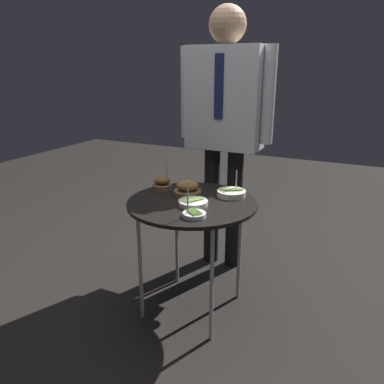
{
  "coord_description": "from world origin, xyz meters",
  "views": [
    {
      "loc": [
        0.8,
        -1.65,
        1.3
      ],
      "look_at": [
        0.0,
        0.0,
        0.69
      ],
      "focal_mm": 35.0,
      "sensor_mm": 36.0,
      "label": 1
    }
  ],
  "objects_px": {
    "bowl_roast_mid_left": "(188,189)",
    "bowl_asparagus_far_rim": "(194,214)",
    "bowl_roast_near_rim": "(162,185)",
    "waiter_figure": "(225,111)",
    "bowl_asparagus_back_right": "(193,203)",
    "serving_cart": "(192,209)",
    "bowl_asparagus_back_left": "(231,193)"
  },
  "relations": [
    {
      "from": "bowl_roast_mid_left",
      "to": "waiter_figure",
      "type": "height_order",
      "value": "waiter_figure"
    },
    {
      "from": "bowl_roast_mid_left",
      "to": "bowl_asparagus_back_right",
      "type": "bearing_deg",
      "value": -53.74
    },
    {
      "from": "bowl_asparagus_far_rim",
      "to": "bowl_roast_near_rim",
      "type": "distance_m",
      "value": 0.45
    },
    {
      "from": "bowl_asparagus_far_rim",
      "to": "waiter_figure",
      "type": "distance_m",
      "value": 0.86
    },
    {
      "from": "bowl_roast_near_rim",
      "to": "waiter_figure",
      "type": "height_order",
      "value": "waiter_figure"
    },
    {
      "from": "bowl_asparagus_back_left",
      "to": "bowl_roast_near_rim",
      "type": "bearing_deg",
      "value": -169.92
    },
    {
      "from": "waiter_figure",
      "to": "serving_cart",
      "type": "bearing_deg",
      "value": -85.54
    },
    {
      "from": "bowl_asparagus_far_rim",
      "to": "waiter_figure",
      "type": "relative_size",
      "value": 0.11
    },
    {
      "from": "bowl_roast_mid_left",
      "to": "serving_cart",
      "type": "bearing_deg",
      "value": -50.54
    },
    {
      "from": "serving_cart",
      "to": "waiter_figure",
      "type": "bearing_deg",
      "value": 94.46
    },
    {
      "from": "bowl_roast_mid_left",
      "to": "bowl_asparagus_back_left",
      "type": "height_order",
      "value": "bowl_asparagus_back_left"
    },
    {
      "from": "bowl_asparagus_back_left",
      "to": "waiter_figure",
      "type": "relative_size",
      "value": 0.09
    },
    {
      "from": "bowl_asparagus_back_left",
      "to": "bowl_asparagus_back_right",
      "type": "relative_size",
      "value": 1.04
    },
    {
      "from": "bowl_roast_near_rim",
      "to": "waiter_figure",
      "type": "relative_size",
      "value": 0.1
    },
    {
      "from": "serving_cart",
      "to": "bowl_asparagus_back_left",
      "type": "bearing_deg",
      "value": 47.57
    },
    {
      "from": "bowl_roast_mid_left",
      "to": "bowl_asparagus_back_left",
      "type": "bearing_deg",
      "value": 22.18
    },
    {
      "from": "bowl_asparagus_back_left",
      "to": "waiter_figure",
      "type": "bearing_deg",
      "value": 116.72
    },
    {
      "from": "serving_cart",
      "to": "bowl_asparagus_back_left",
      "type": "height_order",
      "value": "bowl_asparagus_back_left"
    },
    {
      "from": "bowl_roast_mid_left",
      "to": "bowl_asparagus_far_rim",
      "type": "bearing_deg",
      "value": -58.08
    },
    {
      "from": "serving_cart",
      "to": "bowl_asparagus_back_right",
      "type": "relative_size",
      "value": 4.49
    },
    {
      "from": "bowl_roast_mid_left",
      "to": "bowl_asparagus_back_right",
      "type": "xyz_separation_m",
      "value": [
        0.1,
        -0.13,
        -0.02
      ]
    },
    {
      "from": "bowl_asparagus_far_rim",
      "to": "waiter_figure",
      "type": "xyz_separation_m",
      "value": [
        -0.15,
        0.76,
        0.39
      ]
    },
    {
      "from": "bowl_asparagus_back_right",
      "to": "waiter_figure",
      "type": "height_order",
      "value": "waiter_figure"
    },
    {
      "from": "bowl_asparagus_far_rim",
      "to": "bowl_roast_mid_left",
      "type": "bearing_deg",
      "value": 121.92
    },
    {
      "from": "bowl_asparagus_back_left",
      "to": "bowl_roast_mid_left",
      "type": "bearing_deg",
      "value": -157.82
    },
    {
      "from": "serving_cart",
      "to": "bowl_roast_near_rim",
      "type": "bearing_deg",
      "value": 157.08
    },
    {
      "from": "bowl_roast_near_rim",
      "to": "waiter_figure",
      "type": "xyz_separation_m",
      "value": [
        0.19,
        0.46,
        0.37
      ]
    },
    {
      "from": "bowl_roast_near_rim",
      "to": "bowl_asparagus_back_left",
      "type": "bearing_deg",
      "value": 10.08
    },
    {
      "from": "serving_cart",
      "to": "waiter_figure",
      "type": "xyz_separation_m",
      "value": [
        -0.04,
        0.56,
        0.45
      ]
    },
    {
      "from": "bowl_asparagus_far_rim",
      "to": "bowl_asparagus_back_left",
      "type": "relative_size",
      "value": 1.12
    },
    {
      "from": "serving_cart",
      "to": "bowl_asparagus_back_right",
      "type": "xyz_separation_m",
      "value": [
        0.03,
        -0.05,
        0.06
      ]
    },
    {
      "from": "bowl_asparagus_back_left",
      "to": "bowl_roast_near_rim",
      "type": "height_order",
      "value": "bowl_roast_near_rim"
    }
  ]
}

